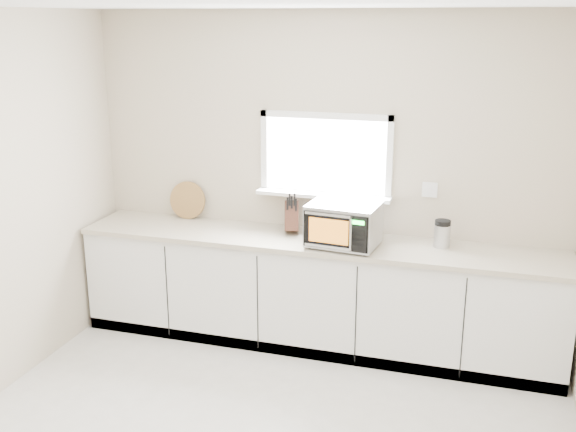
% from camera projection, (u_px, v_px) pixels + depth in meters
% --- Properties ---
extents(back_wall, '(4.00, 0.17, 2.70)m').
position_uv_depth(back_wall, '(326.00, 177.00, 5.56)').
color(back_wall, '#B9B193').
rests_on(back_wall, ground).
extents(cabinets, '(3.92, 0.60, 0.88)m').
position_uv_depth(cabinets, '(315.00, 294.00, 5.55)').
color(cabinets, silver).
rests_on(cabinets, ground).
extents(countertop, '(3.92, 0.64, 0.04)m').
position_uv_depth(countertop, '(316.00, 242.00, 5.41)').
color(countertop, '#BFB79E').
rests_on(countertop, cabinets).
extents(microwave, '(0.56, 0.48, 0.34)m').
position_uv_depth(microwave, '(344.00, 224.00, 5.20)').
color(microwave, black).
rests_on(microwave, countertop).
extents(knife_block, '(0.18, 0.26, 0.35)m').
position_uv_depth(knife_block, '(292.00, 215.00, 5.54)').
color(knife_block, '#452718').
rests_on(knife_block, countertop).
extents(cutting_board, '(0.33, 0.08, 0.33)m').
position_uv_depth(cutting_board, '(188.00, 200.00, 5.93)').
color(cutting_board, '#A2793E').
rests_on(cutting_board, countertop).
extents(coffee_grinder, '(0.14, 0.14, 0.22)m').
position_uv_depth(coffee_grinder, '(442.00, 233.00, 5.20)').
color(coffee_grinder, '#B4B6BC').
rests_on(coffee_grinder, countertop).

